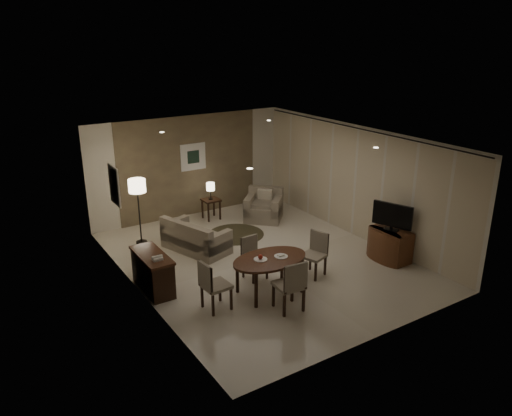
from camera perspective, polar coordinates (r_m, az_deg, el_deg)
room_shell at (r=10.86m, az=-0.57°, el=1.29°), size 5.50×7.00×2.70m
taupe_accent at (r=13.46m, az=-7.59°, el=4.75°), size 3.96×0.03×2.70m
curtain_wall at (r=12.15m, az=11.23°, el=2.77°), size 0.08×6.70×2.58m
curtain_rod at (r=11.85m, az=11.65°, el=8.89°), size 0.03×6.80×0.03m
art_back_frame at (r=13.42m, az=-7.20°, el=5.82°), size 0.72×0.03×0.72m
art_back_canvas at (r=13.41m, az=-7.18°, el=5.81°), size 0.34×0.01×0.34m
art_left_frame at (r=10.34m, az=-15.90°, el=2.50°), size 0.03×0.60×0.80m
art_left_canvas at (r=10.35m, az=-15.82°, el=2.51°), size 0.01×0.46×0.64m
downlight_nl at (r=7.97m, az=-0.72°, el=4.53°), size 0.10×0.10×0.01m
downlight_nr at (r=9.71m, az=13.55°, el=6.72°), size 0.10×0.10×0.01m
downlight_fl at (r=11.12m, az=-10.70°, el=8.51°), size 0.10×0.10×0.01m
downlight_fr at (r=12.42m, az=1.48°, el=9.97°), size 0.10×0.10×0.01m
console_desk at (r=9.88m, az=-11.71°, el=-7.19°), size 0.48×1.20×0.75m
telephone at (r=9.44m, az=-11.21°, el=-5.60°), size 0.20×0.14×0.09m
tv_cabinet at (r=11.32m, az=15.09°, el=-4.05°), size 0.48×0.90×0.70m
flat_tv at (r=11.06m, az=15.32°, el=-0.89°), size 0.36×0.85×0.60m
dining_table at (r=9.60m, az=1.58°, el=-7.71°), size 1.52×0.95×0.71m
chair_near at (r=9.01m, az=3.75°, el=-8.70°), size 0.52×0.52×0.99m
chair_far at (r=10.08m, az=-0.11°, el=-5.82°), size 0.45×0.45×0.86m
chair_left at (r=9.04m, az=-4.57°, el=-8.75°), size 0.48×0.48×0.95m
chair_right at (r=10.25m, az=6.57°, el=-5.37°), size 0.56×0.56×0.91m
plate_a at (r=9.38m, az=0.52°, el=-5.89°), size 0.26×0.26×0.02m
plate_b at (r=9.51m, az=2.87°, el=-5.54°), size 0.26×0.26×0.02m
fruit_apple at (r=9.36m, az=0.52°, el=-5.59°), size 0.09×0.09×0.09m
napkin at (r=9.50m, az=2.88°, el=-5.41°), size 0.12×0.08×0.03m
round_rug at (r=12.38m, az=-2.30°, el=-3.00°), size 1.38×1.38×0.01m
sofa at (r=11.46m, az=-6.88°, el=-3.08°), size 1.73×1.24×0.74m
armchair at (r=13.19m, az=0.88°, el=0.34°), size 1.27×1.27×0.82m
side_table at (r=13.35m, az=-5.14°, el=-0.11°), size 0.43×0.43×0.55m
table_lamp at (r=13.18m, az=-5.21°, el=2.04°), size 0.22×0.22×0.50m
floor_lamp at (r=11.93m, az=-13.21°, el=-0.41°), size 0.40×0.40×1.57m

